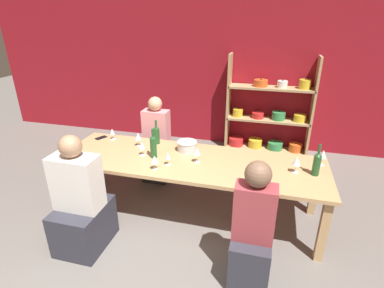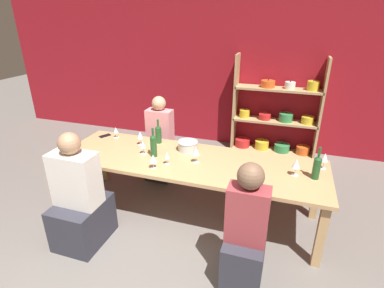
% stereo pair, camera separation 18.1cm
% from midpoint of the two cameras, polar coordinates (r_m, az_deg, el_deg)
% --- Properties ---
extents(wall_back_red, '(8.80, 0.06, 2.70)m').
position_cam_midpoint_polar(wall_back_red, '(5.37, 7.16, 13.98)').
color(wall_back_red, maroon).
rests_on(wall_back_red, ground_plane).
extents(shelf_unit, '(1.41, 0.30, 1.64)m').
position_cam_midpoint_polar(shelf_unit, '(5.26, 16.56, 4.42)').
color(shelf_unit, tan).
rests_on(shelf_unit, ground_plane).
extents(dining_table, '(2.99, 0.94, 0.73)m').
position_cam_midpoint_polar(dining_table, '(3.39, 1.00, -4.06)').
color(dining_table, tan).
rests_on(dining_table, ground_plane).
extents(mixing_bowl, '(0.24, 0.24, 0.12)m').
position_cam_midpoint_polar(mixing_bowl, '(3.56, 0.66, -0.30)').
color(mixing_bowl, '#B7BABC').
rests_on(mixing_bowl, dining_table).
extents(wine_bottle_green, '(0.08, 0.08, 0.31)m').
position_cam_midpoint_polar(wine_bottle_green, '(3.77, -5.05, 1.96)').
color(wine_bottle_green, '#1E4C23').
rests_on(wine_bottle_green, dining_table).
extents(wine_bottle_dark, '(0.07, 0.07, 0.34)m').
position_cam_midpoint_polar(wine_bottle_dark, '(3.40, -5.84, -0.22)').
color(wine_bottle_dark, '#1E4C23').
rests_on(wine_bottle_dark, dining_table).
extents(wine_bottle_amber, '(0.07, 0.07, 0.34)m').
position_cam_midpoint_polar(wine_bottle_amber, '(3.21, 24.18, -3.99)').
color(wine_bottle_amber, '#1E4C23').
rests_on(wine_bottle_amber, dining_table).
extents(wine_glass_empty_a, '(0.08, 0.08, 0.15)m').
position_cam_midpoint_polar(wine_glass_empty_a, '(3.15, -5.80, -2.81)').
color(wine_glass_empty_a, white).
rests_on(wine_glass_empty_a, dining_table).
extents(wine_glass_white_a, '(0.06, 0.06, 0.15)m').
position_cam_midpoint_polar(wine_glass_white_a, '(3.22, -3.21, -2.24)').
color(wine_glass_white_a, white).
rests_on(wine_glass_white_a, dining_table).
extents(wine_glass_red_a, '(0.07, 0.07, 0.18)m').
position_cam_midpoint_polar(wine_glass_red_a, '(3.73, -8.51, 1.60)').
color(wine_glass_red_a, white).
rests_on(wine_glass_red_a, dining_table).
extents(wine_glass_white_b, '(0.07, 0.07, 0.17)m').
position_cam_midpoint_polar(wine_glass_white_b, '(3.48, -7.88, -0.17)').
color(wine_glass_white_b, white).
rests_on(wine_glass_white_b, dining_table).
extents(wine_glass_red_b, '(0.08, 0.08, 0.18)m').
position_cam_midpoint_polar(wine_glass_red_b, '(3.25, 2.39, -1.52)').
color(wine_glass_red_b, white).
rests_on(wine_glass_red_b, dining_table).
extents(wine_glass_empty_b, '(0.07, 0.07, 0.18)m').
position_cam_midpoint_polar(wine_glass_empty_b, '(3.44, 25.36, -2.38)').
color(wine_glass_empty_b, white).
rests_on(wine_glass_empty_b, dining_table).
extents(wine_glass_red_c, '(0.08, 0.08, 0.18)m').
position_cam_midpoint_polar(wine_glass_red_c, '(3.19, 20.79, -3.60)').
color(wine_glass_red_c, white).
rests_on(wine_glass_red_c, dining_table).
extents(wine_glass_empty_c, '(0.07, 0.07, 0.15)m').
position_cam_midpoint_polar(wine_glass_empty_c, '(4.03, -13.09, 2.53)').
color(wine_glass_empty_c, white).
rests_on(wine_glass_empty_c, dining_table).
extents(cell_phone, '(0.13, 0.17, 0.01)m').
position_cam_midpoint_polar(cell_phone, '(4.14, -15.05, 1.51)').
color(cell_phone, black).
rests_on(cell_phone, dining_table).
extents(person_near_a, '(0.45, 0.56, 1.23)m').
position_cam_midpoint_polar(person_near_a, '(3.28, -19.04, -10.88)').
color(person_near_a, '#2D2D38').
rests_on(person_near_a, ground_plane).
extents(person_far_a, '(0.36, 0.45, 1.21)m').
position_cam_midpoint_polar(person_far_a, '(4.32, -4.77, -0.79)').
color(person_far_a, '#2D2D38').
rests_on(person_far_a, ground_plane).
extents(person_near_b, '(0.34, 0.43, 1.19)m').
position_cam_midpoint_polar(person_near_b, '(2.73, 12.03, -17.54)').
color(person_near_b, '#2D2D38').
rests_on(person_near_b, ground_plane).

